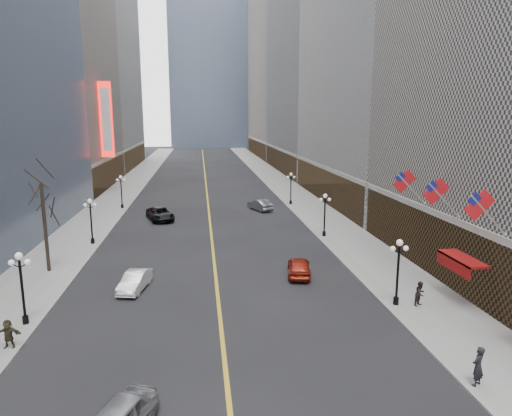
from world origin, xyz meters
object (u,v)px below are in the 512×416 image
object	(u,v)px
car_sb_far	(260,205)
streetlamp_west_2	(91,216)
ped_ne_corner	(478,366)
car_nb_mid	(135,281)
streetlamp_east_1	(398,265)
streetlamp_east_3	(291,185)
car_sb_mid	(299,266)
streetlamp_west_3	(121,188)
streetlamp_east_2	(325,210)
streetlamp_west_1	(21,281)
car_nb_far	(160,214)

from	to	relation	value
car_sb_far	streetlamp_west_2	bearing A→B (deg)	15.34
ped_ne_corner	car_nb_mid	bearing A→B (deg)	-71.06
streetlamp_east_1	car_sb_far	world-z (taller)	streetlamp_east_1
streetlamp_east_3	car_sb_mid	distance (m)	29.73
streetlamp_west_3	streetlamp_east_2	bearing A→B (deg)	-37.33
streetlamp_east_2	ped_ne_corner	bearing A→B (deg)	-90.42
streetlamp_east_2	streetlamp_east_3	bearing A→B (deg)	90.00
car_sb_mid	car_sb_far	size ratio (longest dim) A/B	0.97
streetlamp_west_3	ped_ne_corner	size ratio (longest dim) A/B	2.32
streetlamp_west_1	car_sb_far	world-z (taller)	streetlamp_west_1
car_nb_mid	car_sb_far	bearing A→B (deg)	77.00
streetlamp_east_3	ped_ne_corner	distance (m)	45.46
streetlamp_west_1	car_nb_mid	bearing A→B (deg)	41.76
ped_ne_corner	streetlamp_east_3	bearing A→B (deg)	-121.57
streetlamp_west_2	streetlamp_west_3	bearing A→B (deg)	90.00
car_sb_far	car_sb_mid	bearing A→B (deg)	66.33
streetlamp_west_2	ped_ne_corner	bearing A→B (deg)	-49.53
streetlamp_east_3	car_sb_far	distance (m)	6.21
streetlamp_west_1	streetlamp_east_1	bearing A→B (deg)	0.00
streetlamp_west_2	ped_ne_corner	world-z (taller)	streetlamp_west_2
car_nb_mid	car_sb_mid	size ratio (longest dim) A/B	0.93
streetlamp_east_2	car_sb_mid	world-z (taller)	streetlamp_east_2
car_sb_far	ped_ne_corner	xyz separation A→B (m)	(4.70, -42.27, 0.38)
streetlamp_east_3	streetlamp_west_1	size ratio (longest dim) A/B	1.00
streetlamp_west_3	car_sb_mid	bearing A→B (deg)	-57.72
streetlamp_west_3	streetlamp_east_3	bearing A→B (deg)	0.00
streetlamp_east_3	ped_ne_corner	xyz separation A→B (m)	(-0.20, -45.42, -1.78)
streetlamp_east_1	car_sb_mid	world-z (taller)	streetlamp_east_1
streetlamp_east_3	car_nb_far	world-z (taller)	streetlamp_east_3
streetlamp_west_3	car_sb_far	world-z (taller)	streetlamp_west_3
streetlamp_east_1	ped_ne_corner	distance (m)	9.59
car_nb_mid	streetlamp_east_1	bearing A→B (deg)	-4.31
streetlamp_east_1	car_sb_far	size ratio (longest dim) A/B	0.99
car_nb_far	ped_ne_corner	world-z (taller)	ped_ne_corner
streetlamp_west_2	car_sb_far	size ratio (longest dim) A/B	0.99
car_nb_mid	car_sb_far	xyz separation A→B (m)	(12.88, 27.65, 0.07)
car_sb_mid	streetlamp_west_1	bearing A→B (deg)	30.61
streetlamp_east_1	ped_ne_corner	size ratio (longest dim) A/B	2.32
streetlamp_east_2	ped_ne_corner	size ratio (longest dim) A/B	2.32
streetlamp_east_2	car_sb_far	size ratio (longest dim) A/B	0.99
streetlamp_east_1	streetlamp_west_2	bearing A→B (deg)	142.67
streetlamp_east_3	car_sb_mid	xyz separation A→B (m)	(-5.15, -29.20, -2.15)
streetlamp_west_2	ped_ne_corner	xyz separation A→B (m)	(23.40, -27.42, -1.78)
streetlamp_east_1	streetlamp_east_3	size ratio (longest dim) A/B	1.00
streetlamp_east_3	streetlamp_west_1	bearing A→B (deg)	-123.25
streetlamp_west_1	car_sb_far	distance (m)	37.86
ped_ne_corner	streetlamp_east_1	bearing A→B (deg)	-122.54
car_nb_mid	streetlamp_west_1	bearing A→B (deg)	-126.26
ped_ne_corner	streetlamp_west_3	bearing A→B (deg)	-94.07
streetlamp_east_2	streetlamp_west_3	xyz separation A→B (m)	(-23.60, 18.00, 0.00)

